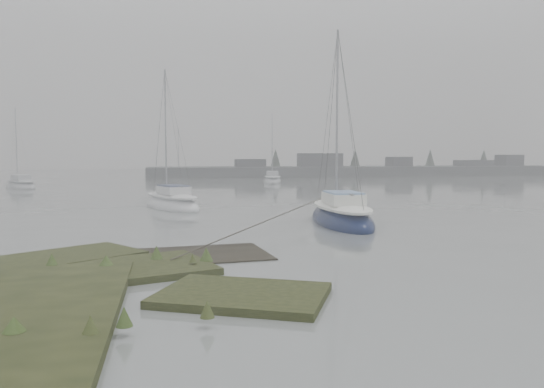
{
  "coord_description": "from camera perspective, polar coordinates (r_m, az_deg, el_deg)",
  "views": [
    {
      "loc": [
        -1.01,
        -11.57,
        3.09
      ],
      "look_at": [
        2.3,
        5.48,
        1.8
      ],
      "focal_mm": 35.0,
      "sensor_mm": 36.0,
      "label": 1
    }
  ],
  "objects": [
    {
      "name": "sailboat_far_a",
      "position": [
        54.15,
        -25.43,
        0.83
      ],
      "size": [
        4.62,
        5.75,
        7.97
      ],
      "rotation": [
        0.0,
        0.0,
        0.57
      ],
      "color": "#B5BAC0",
      "rests_on": "ground"
    },
    {
      "name": "sailboat_far_c",
      "position": [
        72.29,
        -9.48,
        1.91
      ],
      "size": [
        4.94,
        1.65,
        6.95
      ],
      "rotation": [
        0.0,
        0.0,
        1.58
      ],
      "color": "#B6B9C0",
      "rests_on": "ground"
    },
    {
      "name": "far_shoreline",
      "position": [
        78.6,
        9.77,
        2.55
      ],
      "size": [
        60.0,
        8.0,
        4.15
      ],
      "color": "#4C4F51",
      "rests_on": "ground"
    },
    {
      "name": "ground",
      "position": [
        41.7,
        -9.58,
        -0.06
      ],
      "size": [
        160.0,
        160.0,
        0.0
      ],
      "primitive_type": "plane",
      "color": "slate",
      "rests_on": "ground"
    },
    {
      "name": "sailboat_main",
      "position": [
        23.85,
        7.47,
        -2.53
      ],
      "size": [
        2.5,
        6.77,
        9.42
      ],
      "rotation": [
        0.0,
        0.0,
        -0.05
      ],
      "color": "#0B153B",
      "rests_on": "ground"
    },
    {
      "name": "sailboat_white",
      "position": [
        31.14,
        -10.71,
        -1.02
      ],
      "size": [
        4.19,
        6.47,
        8.69
      ],
      "rotation": [
        0.0,
        0.0,
        0.39
      ],
      "color": "white",
      "rests_on": "ground"
    },
    {
      "name": "sailboat_far_b",
      "position": [
        58.58,
        0.04,
        1.48
      ],
      "size": [
        2.83,
        6.09,
        8.27
      ],
      "rotation": [
        0.0,
        0.0,
        -0.16
      ],
      "color": "silver",
      "rests_on": "ground"
    }
  ]
}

